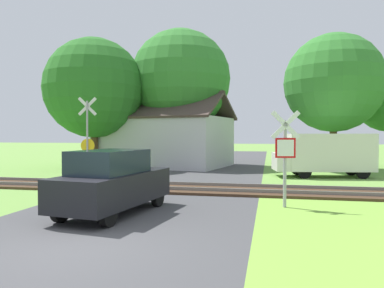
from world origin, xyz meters
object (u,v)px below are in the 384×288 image
object	(u,v)px
house	(165,140)
mail_truck	(325,153)
tree_left	(94,88)
crossing_sign_far	(87,136)
parked_car	(113,182)
stop_sign_near	(285,152)
tree_center	(181,80)
tree_right	(334,83)

from	to	relation	value
house	mail_truck	world-z (taller)	house
house	tree_left	bearing A→B (deg)	-139.94
crossing_sign_far	parked_car	size ratio (longest dim) A/B	0.94
crossing_sign_far	tree_left	bearing A→B (deg)	100.86
stop_sign_near	tree_center	size ratio (longest dim) A/B	0.31
mail_truck	stop_sign_near	bearing A→B (deg)	156.13
house	tree_center	distance (m)	4.38
crossing_sign_far	mail_truck	distance (m)	11.98
tree_left	parked_car	xyz separation A→B (m)	(7.08, -13.20, -4.35)
house	tree_right	size ratio (longest dim) A/B	1.18
tree_center	stop_sign_near	bearing A→B (deg)	-64.86
stop_sign_near	house	xyz separation A→B (m)	(-7.64, 13.56, 0.15)
tree_right	house	bearing A→B (deg)	174.99
tree_right	mail_truck	world-z (taller)	tree_right
tree_center	mail_truck	world-z (taller)	tree_center
mail_truck	crossing_sign_far	bearing A→B (deg)	102.08
stop_sign_near	house	world-z (taller)	house
stop_sign_near	tree_right	size ratio (longest dim) A/B	0.35
tree_left	parked_car	world-z (taller)	tree_left
crossing_sign_far	mail_truck	size ratio (longest dim) A/B	0.77
crossing_sign_far	tree_center	distance (m)	10.58
parked_car	house	bearing A→B (deg)	109.14
tree_right	mail_truck	xyz separation A→B (m)	(-0.98, -3.84, -4.09)
tree_center	mail_truck	distance (m)	11.51
stop_sign_near	parked_car	size ratio (longest dim) A/B	0.70
tree_right	tree_left	world-z (taller)	tree_left
house	mail_truck	xyz separation A→B (m)	(10.02, -4.81, -0.59)
house	tree_left	size ratio (longest dim) A/B	1.15
stop_sign_near	parked_car	xyz separation A→B (m)	(-4.71, -1.90, -0.78)
crossing_sign_far	tree_right	world-z (taller)	tree_right
mail_truck	tree_center	bearing A→B (deg)	50.59
stop_sign_near	parked_car	bearing A→B (deg)	13.62
stop_sign_near	tree_right	distance (m)	13.54
tree_right	tree_left	distance (m)	15.21
crossing_sign_far	house	xyz separation A→B (m)	(1.15, 9.04, -0.30)
house	tree_center	world-z (taller)	tree_center
house	tree_left	xyz separation A→B (m)	(-4.15, -2.27, 3.42)
tree_right	mail_truck	distance (m)	5.70
stop_sign_near	crossing_sign_far	distance (m)	9.90
tree_center	parked_car	xyz separation A→B (m)	(1.90, -16.00, -5.15)
stop_sign_near	tree_right	bearing A→B (deg)	-113.25
tree_center	tree_left	xyz separation A→B (m)	(-5.18, -2.80, -0.81)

